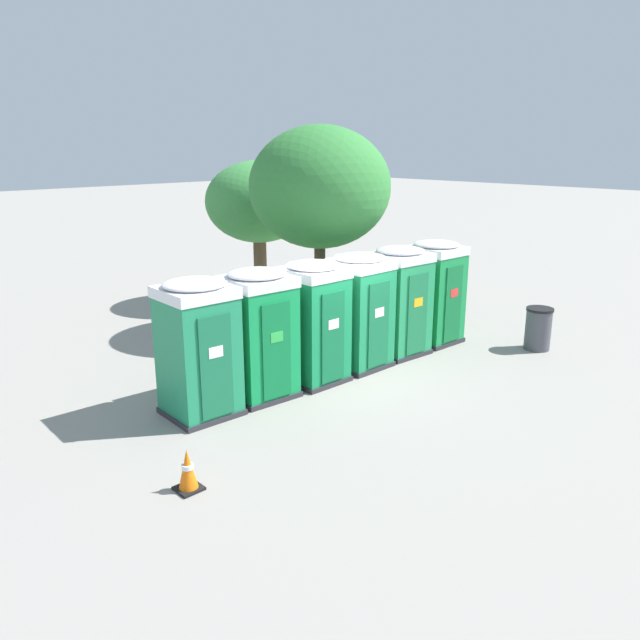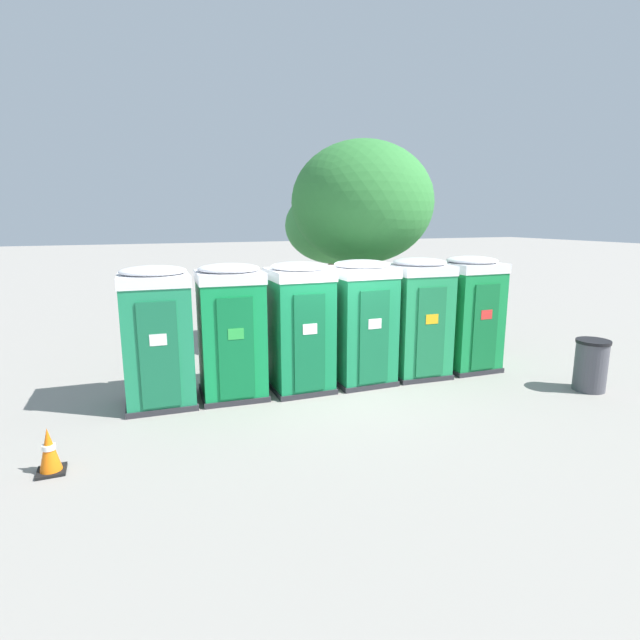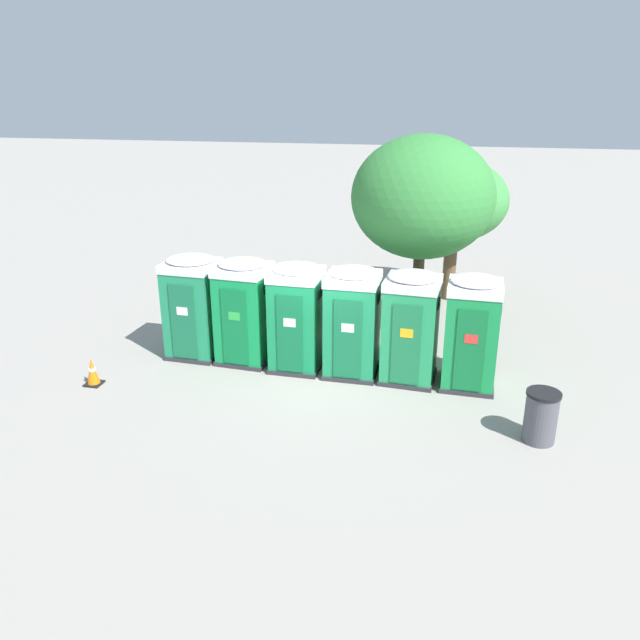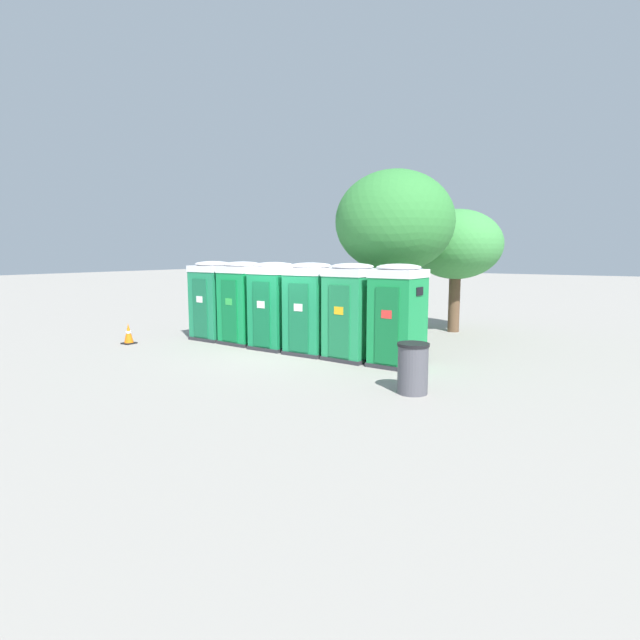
{
  "view_description": "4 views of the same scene",
  "coord_description": "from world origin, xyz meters",
  "px_view_note": "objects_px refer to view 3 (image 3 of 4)",
  "views": [
    {
      "loc": [
        -9.06,
        -8.73,
        4.82
      ],
      "look_at": [
        -0.43,
        0.26,
        1.26
      ],
      "focal_mm": 35.0,
      "sensor_mm": 36.0,
      "label": 1
    },
    {
      "loc": [
        -3.89,
        -8.75,
        3.37
      ],
      "look_at": [
        -0.21,
        0.25,
        1.37
      ],
      "focal_mm": 28.0,
      "sensor_mm": 36.0,
      "label": 2
    },
    {
      "loc": [
        2.76,
        -12.96,
        6.33
      ],
      "look_at": [
        -0.1,
        0.24,
        1.23
      ],
      "focal_mm": 35.0,
      "sensor_mm": 36.0,
      "label": 3
    },
    {
      "loc": [
        8.4,
        -11.2,
        2.79
      ],
      "look_at": [
        0.96,
        0.2,
        0.97
      ],
      "focal_mm": 28.0,
      "sensor_mm": 36.0,
      "label": 4
    }
  ],
  "objects_px": {
    "street_tree_1": "(423,198)",
    "portapotty_0": "(193,306)",
    "portapotty_1": "(244,311)",
    "traffic_cone": "(92,372)",
    "portapotty_2": "(297,317)",
    "trash_can": "(541,416)",
    "portapotty_5": "(472,332)",
    "portapotty_3": "(352,322)",
    "portapotty_4": "(411,327)",
    "street_tree_0": "(455,201)"
  },
  "relations": [
    {
      "from": "street_tree_1",
      "to": "portapotty_0",
      "type": "bearing_deg",
      "value": -156.01
    },
    {
      "from": "portapotty_1",
      "to": "traffic_cone",
      "type": "bearing_deg",
      "value": -145.4
    },
    {
      "from": "portapotty_1",
      "to": "portapotty_2",
      "type": "height_order",
      "value": "same"
    },
    {
      "from": "trash_can",
      "to": "traffic_cone",
      "type": "distance_m",
      "value": 9.55
    },
    {
      "from": "portapotty_0",
      "to": "trash_can",
      "type": "distance_m",
      "value": 8.34
    },
    {
      "from": "portapotty_5",
      "to": "street_tree_1",
      "type": "xyz_separation_m",
      "value": [
        -1.36,
        2.66,
        2.43
      ]
    },
    {
      "from": "portapotty_3",
      "to": "traffic_cone",
      "type": "relative_size",
      "value": 3.97
    },
    {
      "from": "trash_can",
      "to": "street_tree_1",
      "type": "bearing_deg",
      "value": 119.11
    },
    {
      "from": "portapotty_0",
      "to": "street_tree_1",
      "type": "height_order",
      "value": "street_tree_1"
    },
    {
      "from": "portapotty_4",
      "to": "portapotty_5",
      "type": "height_order",
      "value": "same"
    },
    {
      "from": "street_tree_1",
      "to": "traffic_cone",
      "type": "height_order",
      "value": "street_tree_1"
    },
    {
      "from": "portapotty_0",
      "to": "street_tree_0",
      "type": "height_order",
      "value": "street_tree_0"
    },
    {
      "from": "portapotty_3",
      "to": "street_tree_1",
      "type": "xyz_separation_m",
      "value": [
        1.29,
        2.58,
        2.43
      ]
    },
    {
      "from": "trash_can",
      "to": "portapotty_0",
      "type": "bearing_deg",
      "value": 162.84
    },
    {
      "from": "portapotty_0",
      "to": "street_tree_0",
      "type": "bearing_deg",
      "value": 43.86
    },
    {
      "from": "portapotty_3",
      "to": "traffic_cone",
      "type": "xyz_separation_m",
      "value": [
        -5.58,
        -1.85,
        -0.97
      ]
    },
    {
      "from": "portapotty_2",
      "to": "trash_can",
      "type": "height_order",
      "value": "portapotty_2"
    },
    {
      "from": "portapotty_3",
      "to": "portapotty_2",
      "type": "bearing_deg",
      "value": 178.03
    },
    {
      "from": "street_tree_0",
      "to": "street_tree_1",
      "type": "height_order",
      "value": "street_tree_1"
    },
    {
      "from": "portapotty_0",
      "to": "street_tree_0",
      "type": "distance_m",
      "value": 8.57
    },
    {
      "from": "portapotty_5",
      "to": "portapotty_0",
      "type": "bearing_deg",
      "value": 177.24
    },
    {
      "from": "portapotty_4",
      "to": "traffic_cone",
      "type": "bearing_deg",
      "value": -165.35
    },
    {
      "from": "street_tree_1",
      "to": "traffic_cone",
      "type": "bearing_deg",
      "value": -147.19
    },
    {
      "from": "portapotty_1",
      "to": "portapotty_5",
      "type": "relative_size",
      "value": 1.0
    },
    {
      "from": "portapotty_1",
      "to": "traffic_cone",
      "type": "relative_size",
      "value": 3.97
    },
    {
      "from": "portapotty_3",
      "to": "portapotty_4",
      "type": "xyz_separation_m",
      "value": [
        1.33,
        -0.04,
        -0.0
      ]
    },
    {
      "from": "portapotty_4",
      "to": "traffic_cone",
      "type": "height_order",
      "value": "portapotty_4"
    },
    {
      "from": "portapotty_2",
      "to": "portapotty_5",
      "type": "distance_m",
      "value": 3.98
    },
    {
      "from": "portapotty_2",
      "to": "portapotty_3",
      "type": "height_order",
      "value": "same"
    },
    {
      "from": "street_tree_1",
      "to": "portapotty_1",
      "type": "bearing_deg",
      "value": -148.58
    },
    {
      "from": "portapotty_0",
      "to": "portapotty_1",
      "type": "xyz_separation_m",
      "value": [
        1.32,
        -0.06,
        0.0
      ]
    },
    {
      "from": "portapotty_0",
      "to": "portapotty_4",
      "type": "relative_size",
      "value": 1.0
    },
    {
      "from": "portapotty_1",
      "to": "portapotty_2",
      "type": "xyz_separation_m",
      "value": [
        1.32,
        -0.13,
        0.0
      ]
    },
    {
      "from": "street_tree_0",
      "to": "traffic_cone",
      "type": "bearing_deg",
      "value": -134.1
    },
    {
      "from": "portapotty_1",
      "to": "street_tree_0",
      "type": "xyz_separation_m",
      "value": [
        4.72,
        5.87,
        1.79
      ]
    },
    {
      "from": "portapotty_1",
      "to": "trash_can",
      "type": "bearing_deg",
      "value": -19.84
    },
    {
      "from": "street_tree_1",
      "to": "traffic_cone",
      "type": "xyz_separation_m",
      "value": [
        -6.87,
        -4.43,
        -3.41
      ]
    },
    {
      "from": "portapotty_4",
      "to": "traffic_cone",
      "type": "xyz_separation_m",
      "value": [
        -6.91,
        -1.81,
        -0.97
      ]
    },
    {
      "from": "portapotty_2",
      "to": "traffic_cone",
      "type": "bearing_deg",
      "value": -156.03
    },
    {
      "from": "portapotty_0",
      "to": "street_tree_1",
      "type": "bearing_deg",
      "value": 23.99
    },
    {
      "from": "street_tree_1",
      "to": "trash_can",
      "type": "xyz_separation_m",
      "value": [
        2.67,
        -4.79,
        -3.2
      ]
    },
    {
      "from": "portapotty_2",
      "to": "street_tree_0",
      "type": "relative_size",
      "value": 0.59
    },
    {
      "from": "portapotty_1",
      "to": "portapotty_4",
      "type": "xyz_separation_m",
      "value": [
        3.97,
        -0.22,
        0.0
      ]
    },
    {
      "from": "street_tree_0",
      "to": "trash_can",
      "type": "distance_m",
      "value": 8.85
    },
    {
      "from": "portapotty_2",
      "to": "street_tree_0",
      "type": "bearing_deg",
      "value": 60.5
    },
    {
      "from": "portapotty_1",
      "to": "portapotty_3",
      "type": "height_order",
      "value": "same"
    },
    {
      "from": "portapotty_1",
      "to": "portapotty_3",
      "type": "distance_m",
      "value": 2.65
    },
    {
      "from": "portapotty_0",
      "to": "portapotty_5",
      "type": "height_order",
      "value": "same"
    },
    {
      "from": "portapotty_0",
      "to": "portapotty_4",
      "type": "distance_m",
      "value": 5.31
    },
    {
      "from": "street_tree_0",
      "to": "traffic_cone",
      "type": "relative_size",
      "value": 6.75
    }
  ]
}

